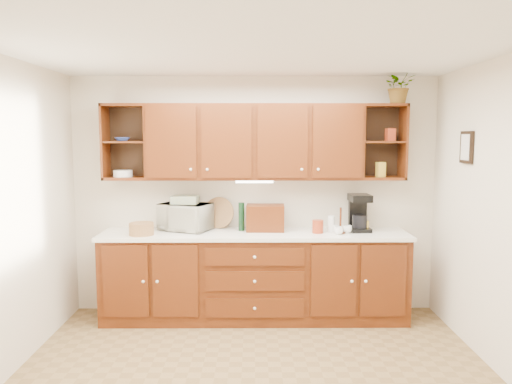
{
  "coord_description": "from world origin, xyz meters",
  "views": [
    {
      "loc": [
        -0.02,
        -3.75,
        1.96
      ],
      "look_at": [
        0.01,
        1.15,
        1.4
      ],
      "focal_mm": 35.0,
      "sensor_mm": 36.0,
      "label": 1
    }
  ],
  "objects_px": {
    "microwave": "(185,217)",
    "potted_plant": "(399,86)",
    "coffee_maker": "(359,213)",
    "bread_box": "(265,218)"
  },
  "relations": [
    {
      "from": "microwave",
      "to": "potted_plant",
      "type": "relative_size",
      "value": 1.42
    },
    {
      "from": "coffee_maker",
      "to": "potted_plant",
      "type": "relative_size",
      "value": 1.08
    },
    {
      "from": "coffee_maker",
      "to": "potted_plant",
      "type": "xyz_separation_m",
      "value": [
        0.39,
        0.01,
        1.34
      ]
    },
    {
      "from": "bread_box",
      "to": "coffee_maker",
      "type": "bearing_deg",
      "value": 1.63
    },
    {
      "from": "microwave",
      "to": "coffee_maker",
      "type": "xyz_separation_m",
      "value": [
        1.87,
        -0.04,
        0.04
      ]
    },
    {
      "from": "potted_plant",
      "to": "bread_box",
      "type": "bearing_deg",
      "value": -179.79
    },
    {
      "from": "microwave",
      "to": "bread_box",
      "type": "bearing_deg",
      "value": 20.13
    },
    {
      "from": "microwave",
      "to": "coffee_maker",
      "type": "distance_m",
      "value": 1.87
    },
    {
      "from": "bread_box",
      "to": "microwave",
      "type": "bearing_deg",
      "value": 178.94
    },
    {
      "from": "bread_box",
      "to": "coffee_maker",
      "type": "distance_m",
      "value": 1.01
    }
  ]
}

